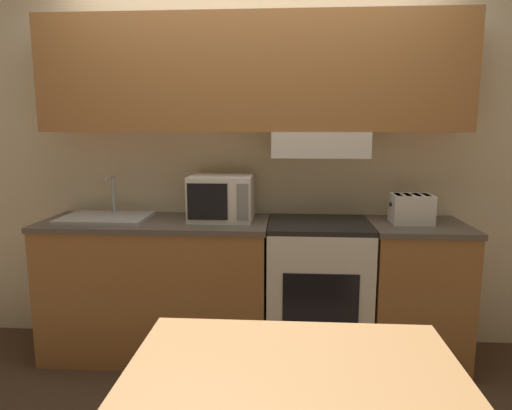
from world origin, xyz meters
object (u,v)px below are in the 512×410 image
at_px(stove_range, 317,291).
at_px(microwave, 222,197).
at_px(sink_basin, 106,217).
at_px(toaster, 411,209).
at_px(dining_table, 294,407).

relative_size(stove_range, microwave, 2.27).
xyz_separation_m(microwave, sink_basin, (-0.76, -0.06, -0.13)).
height_order(toaster, dining_table, toaster).
xyz_separation_m(stove_range, dining_table, (-0.18, -1.57, 0.19)).
bearing_deg(toaster, sink_basin, -179.50).
height_order(microwave, toaster, microwave).
relative_size(sink_basin, dining_table, 0.52).
height_order(sink_basin, dining_table, sink_basin).
bearing_deg(microwave, dining_table, -74.42).
bearing_deg(sink_basin, dining_table, -52.17).
height_order(stove_range, sink_basin, sink_basin).
bearing_deg(dining_table, stove_range, 83.53).
bearing_deg(stove_range, dining_table, -96.47).
height_order(microwave, dining_table, microwave).
bearing_deg(sink_basin, toaster, 0.50).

